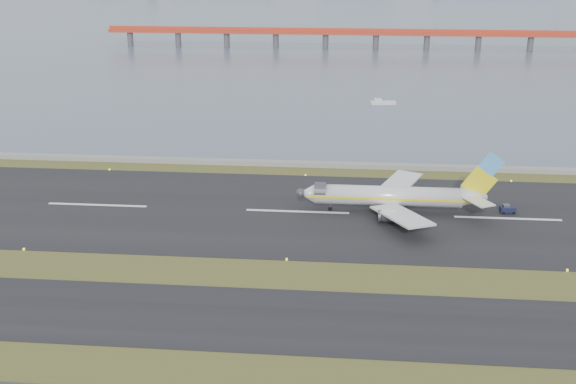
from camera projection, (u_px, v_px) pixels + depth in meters
ground at (282, 281)px, 111.88m from camera, size 1000.00×1000.00×0.00m
taxiway_strip at (274, 319)px, 100.60m from camera, size 1000.00×18.00×0.10m
runway_strip at (297, 212)px, 140.04m from camera, size 1000.00×45.00×0.10m
seawall at (308, 164)px, 168.06m from camera, size 1000.00×2.50×1.00m
bay_water at (343, 8)px, 543.83m from camera, size 1400.00×800.00×1.30m
red_pier at (376, 34)px, 342.48m from camera, size 260.00×5.00×10.20m
airliner at (396, 196)px, 138.38m from camera, size 38.52×32.89×12.80m
pushback_tug at (507, 209)px, 139.06m from camera, size 2.94×1.87×1.81m
workboat_near at (382, 102)px, 230.43m from camera, size 8.29×3.77×1.94m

